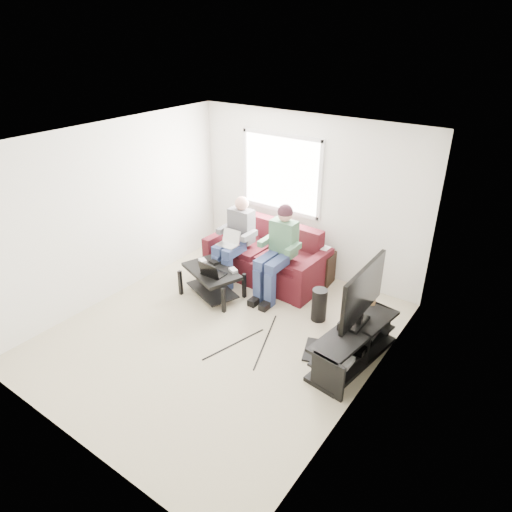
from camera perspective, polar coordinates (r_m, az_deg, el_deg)
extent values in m
plane|color=#B5A98D|center=(6.33, -4.39, -9.54)|extent=(4.50, 4.50, 0.00)
plane|color=white|center=(5.22, -5.41, 14.04)|extent=(4.50, 4.50, 0.00)
plane|color=silver|center=(7.38, 6.47, 7.35)|extent=(4.50, 0.00, 4.50)
plane|color=silver|center=(4.44, -23.98, -9.42)|extent=(4.50, 0.00, 4.50)
plane|color=silver|center=(7.02, -17.56, 5.19)|extent=(0.00, 4.50, 4.50)
plane|color=silver|center=(4.76, 14.07, -5.03)|extent=(0.00, 4.50, 4.50)
cube|color=white|center=(7.51, 3.18, 10.26)|extent=(1.40, 0.01, 1.20)
cube|color=silver|center=(7.51, 3.14, 10.25)|extent=(1.48, 0.04, 1.28)
cube|color=#421014|center=(7.47, 1.30, -1.28)|extent=(1.63, 0.91, 0.44)
cube|color=#421014|center=(7.55, 2.94, 2.82)|extent=(1.61, 0.27, 0.45)
cube|color=#421014|center=(7.89, -3.95, 1.07)|extent=(0.19, 0.95, 0.63)
cube|color=#421014|center=(7.03, 7.22, -2.55)|extent=(0.19, 0.95, 0.63)
cube|color=#421014|center=(7.53, -1.22, 1.29)|extent=(0.77, 0.76, 0.10)
cube|color=#421014|center=(7.14, 3.83, -0.28)|extent=(0.77, 0.76, 0.10)
cube|color=navy|center=(7.23, -4.00, 1.13)|extent=(0.16, 0.45, 0.14)
cube|color=navy|center=(7.12, -2.74, 0.72)|extent=(0.16, 0.45, 0.14)
cube|color=navy|center=(7.26, -4.83, -1.82)|extent=(0.13, 0.13, 0.54)
cube|color=navy|center=(7.15, -3.59, -2.27)|extent=(0.13, 0.13, 0.54)
cube|color=#56565A|center=(7.29, -1.85, 3.82)|extent=(0.40, 0.22, 0.55)
sphere|color=#DA9B88|center=(7.16, -1.79, 6.60)|extent=(0.22, 0.22, 0.22)
cube|color=navy|center=(6.80, 1.26, -0.57)|extent=(0.16, 0.45, 0.14)
cube|color=navy|center=(6.70, 2.67, -1.03)|extent=(0.16, 0.45, 0.14)
cube|color=navy|center=(6.83, 0.35, -3.70)|extent=(0.13, 0.13, 0.54)
cube|color=navy|center=(6.74, 1.75, -4.20)|extent=(0.13, 0.13, 0.54)
cube|color=#565959|center=(6.87, 3.49, 2.30)|extent=(0.40, 0.22, 0.55)
sphere|color=#DA9B88|center=(6.74, 3.67, 5.21)|extent=(0.22, 0.22, 0.22)
sphere|color=#30181F|center=(6.73, 3.68, 5.53)|extent=(0.23, 0.23, 0.23)
cube|color=black|center=(6.92, -5.59, -1.89)|extent=(1.05, 0.85, 0.05)
cube|color=black|center=(7.08, -5.47, -4.24)|extent=(0.95, 0.74, 0.02)
cube|color=black|center=(7.13, -9.43, -3.32)|extent=(0.05, 0.05, 0.41)
cube|color=black|center=(6.63, -4.08, -5.52)|extent=(0.05, 0.05, 0.41)
cube|color=black|center=(7.44, -6.78, -1.75)|extent=(0.05, 0.05, 0.41)
cube|color=black|center=(6.96, -1.49, -3.72)|extent=(0.05, 0.05, 0.41)
cube|color=silver|center=(7.14, -6.70, -0.56)|extent=(0.17, 0.14, 0.04)
cube|color=black|center=(7.07, -5.28, -0.77)|extent=(0.16, 0.13, 0.04)
cube|color=gray|center=(6.83, -2.87, -1.78)|extent=(0.16, 0.14, 0.04)
cube|color=black|center=(5.71, 12.32, -9.07)|extent=(0.62, 1.48, 0.04)
cube|color=black|center=(5.84, 12.11, -10.80)|extent=(0.58, 1.41, 0.03)
cube|color=black|center=(5.97, 11.92, -12.38)|extent=(0.62, 1.48, 0.06)
cube|color=black|center=(5.34, 8.93, -14.66)|extent=(0.43, 0.10, 0.48)
cube|color=black|center=(6.38, 14.71, -7.54)|extent=(0.43, 0.10, 0.48)
cube|color=black|center=(5.77, 12.77, -8.25)|extent=(0.12, 0.40, 0.04)
cube|color=black|center=(5.72, 12.86, -7.59)|extent=(0.06, 0.06, 0.12)
cube|color=black|center=(5.52, 13.26, -4.30)|extent=(0.05, 1.10, 0.65)
cube|color=#D23179|center=(5.53, 12.98, -4.21)|extent=(0.01, 1.01, 0.58)
cube|color=black|center=(5.79, 11.71, -7.64)|extent=(0.12, 0.50, 0.10)
cylinder|color=#AB8149|center=(6.18, 14.38, -5.41)|extent=(0.08, 0.08, 0.12)
cube|color=silver|center=(5.52, 10.40, -12.58)|extent=(0.30, 0.22, 0.06)
cube|color=gray|center=(6.04, 13.35, -8.90)|extent=(0.34, 0.26, 0.08)
cube|color=black|center=(5.78, 11.95, -10.66)|extent=(0.38, 0.30, 0.07)
cylinder|color=black|center=(6.50, 7.90, -6.07)|extent=(0.21, 0.21, 0.49)
cube|color=black|center=(6.05, 6.87, -11.54)|extent=(0.31, 0.50, 0.03)
cube|color=black|center=(7.39, 8.15, -1.47)|extent=(0.36, 0.36, 0.54)
cube|color=silver|center=(7.25, 8.31, 0.74)|extent=(0.22, 0.18, 0.10)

